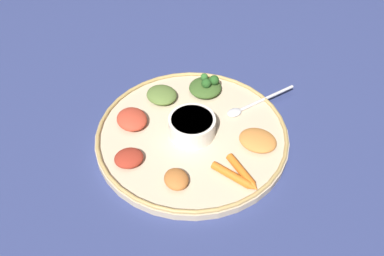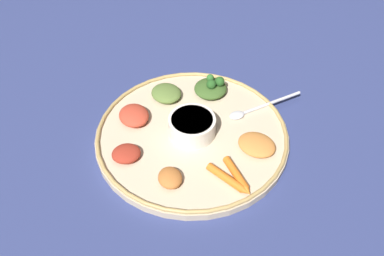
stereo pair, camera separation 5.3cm
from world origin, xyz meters
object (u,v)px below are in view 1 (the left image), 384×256
at_px(center_bowl, 192,126).
at_px(spoon, 251,105).
at_px(greens_pile, 206,86).
at_px(carrot_outer, 242,172).
at_px(carrot_near_spoon, 234,176).

xyz_separation_m(center_bowl, spoon, (0.04, 0.15, -0.02)).
relative_size(greens_pile, carrot_outer, 0.98).
xyz_separation_m(center_bowl, carrot_outer, (0.14, -0.02, -0.01)).
height_order(spoon, carrot_near_spoon, carrot_near_spoon).
height_order(spoon, greens_pile, greens_pile).
height_order(greens_pile, carrot_near_spoon, greens_pile).
bearing_deg(carrot_near_spoon, center_bowl, 166.03).
xyz_separation_m(center_bowl, carrot_near_spoon, (0.14, -0.03, -0.01)).
bearing_deg(center_bowl, carrot_near_spoon, -13.97).
height_order(carrot_near_spoon, carrot_outer, same).
height_order(center_bowl, carrot_near_spoon, center_bowl).
bearing_deg(spoon, greens_pile, -164.45).
relative_size(spoon, greens_pile, 1.99).
bearing_deg(carrot_outer, center_bowl, 173.89).
distance_m(center_bowl, carrot_near_spoon, 0.14).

